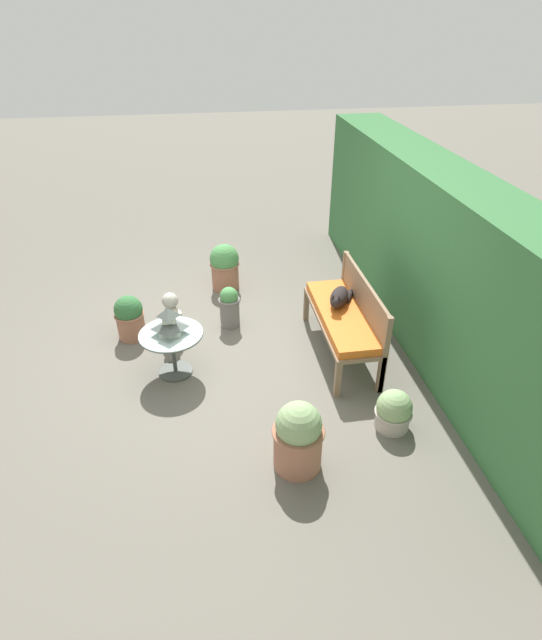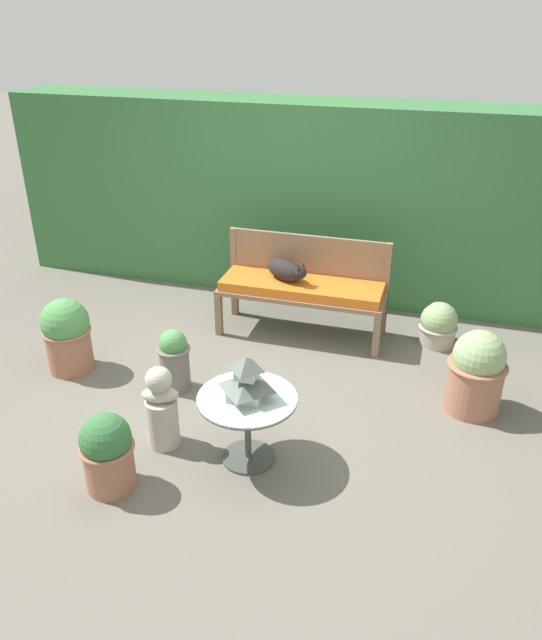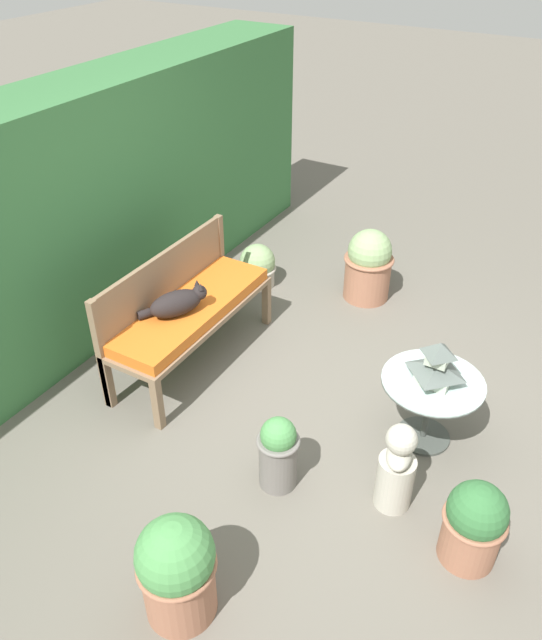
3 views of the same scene
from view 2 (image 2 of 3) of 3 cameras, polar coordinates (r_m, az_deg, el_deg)
The scene contains 13 objects.
ground at distance 5.09m, azimuth -2.87°, elevation -6.85°, with size 30.00×30.00×0.00m, color #666056.
foliage_hedge_back at distance 6.65m, azimuth 3.42°, elevation 10.97°, with size 6.40×0.71×1.98m, color #38703D.
garden_bench at distance 5.77m, azimuth 2.82°, elevation 2.76°, with size 1.54×0.51×0.54m.
bench_backrest at distance 5.90m, azimuth 3.43°, elevation 5.45°, with size 1.54×0.06×0.91m.
cat at distance 5.74m, azimuth 1.38°, elevation 4.58°, with size 0.45×0.41×0.22m.
patio_table at distance 4.22m, azimuth -2.17°, elevation -8.28°, with size 0.67×0.67×0.51m.
pagoda_birdhouse at distance 4.08m, azimuth -2.23°, elevation -5.55°, with size 0.29×0.29×0.31m.
garden_bust at distance 4.48m, azimuth -9.98°, elevation -8.07°, with size 0.29×0.23×0.64m.
potted_plant_hedge_corner at distance 5.54m, azimuth -18.15°, elevation -1.25°, with size 0.41×0.41×0.65m.
potted_plant_path_edge at distance 5.92m, azimuth 15.06°, elevation -0.46°, with size 0.36×0.36×0.41m.
potted_plant_patio_mid at distance 5.00m, azimuth 18.27°, elevation -4.55°, with size 0.45×0.45×0.67m.
potted_plant_table_far at distance 4.20m, azimuth -14.74°, elevation -11.56°, with size 0.36×0.36×0.55m.
potted_plant_table_near at distance 5.09m, azimuth -8.84°, elevation -3.54°, with size 0.27×0.27×0.53m.
Camera 2 is at (1.44, -3.96, 2.86)m, focal length 35.00 mm.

